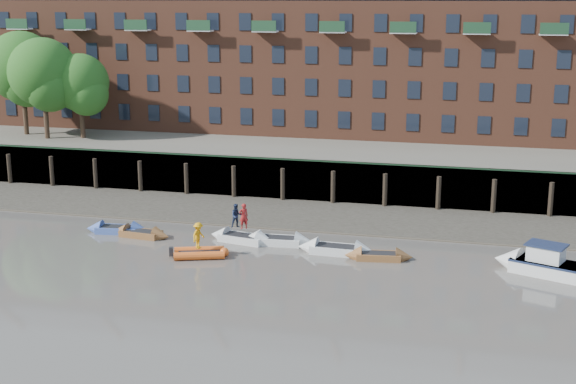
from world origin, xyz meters
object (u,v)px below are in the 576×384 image
(rowboat_3, at_px, (242,238))
(person_rower_b, at_px, (237,216))
(rib_tender, at_px, (202,253))
(person_rower_a, at_px, (244,216))
(motor_launch, at_px, (535,263))
(person_rib_crew, at_px, (198,236))
(rowboat_5, at_px, (336,250))
(rowboat_6, at_px, (379,256))
(rowboat_2, at_px, (141,234))
(rowboat_1, at_px, (118,229))
(rowboat_4, at_px, (278,241))

(rowboat_3, relative_size, person_rower_b, 3.07)
(rib_tender, distance_m, person_rower_a, 4.18)
(motor_launch, relative_size, person_rower_b, 3.73)
(person_rower_a, bearing_deg, person_rib_crew, 25.88)
(rowboat_3, distance_m, motor_launch, 18.33)
(motor_launch, bearing_deg, rowboat_5, 18.06)
(rowboat_6, height_order, person_rib_crew, person_rib_crew)
(rowboat_2, relative_size, person_rower_a, 2.58)
(rowboat_2, distance_m, rowboat_6, 16.05)
(rowboat_3, bearing_deg, person_rower_a, -3.42)
(rowboat_3, relative_size, person_rower_a, 2.89)
(rowboat_3, bearing_deg, rowboat_1, -168.62)
(rib_tender, height_order, motor_launch, motor_launch)
(rowboat_3, bearing_deg, rowboat_4, 12.77)
(rowboat_3, distance_m, person_rower_a, 1.52)
(rowboat_2, xyz_separation_m, person_rib_crew, (5.22, -3.07, 1.15))
(person_rower_b, bearing_deg, rowboat_3, -46.72)
(rowboat_2, height_order, rib_tender, rowboat_2)
(rowboat_6, bearing_deg, person_rower_a, 163.54)
(rowboat_3, height_order, person_rower_a, person_rower_a)
(person_rower_a, bearing_deg, person_rower_b, -52.91)
(rowboat_4, bearing_deg, rowboat_6, -16.41)
(person_rower_b, distance_m, person_rib_crew, 3.94)
(person_rib_crew, bearing_deg, rowboat_1, 78.21)
(rowboat_5, bearing_deg, person_rib_crew, -159.66)
(rowboat_1, bearing_deg, rowboat_2, -21.03)
(rowboat_3, xyz_separation_m, person_rib_crew, (-1.70, -3.59, 1.13))
(rowboat_2, bearing_deg, rowboat_1, 172.15)
(rowboat_5, height_order, motor_launch, motor_launch)
(rowboat_4, relative_size, rowboat_5, 0.96)
(rowboat_4, distance_m, person_rower_b, 3.14)
(rowboat_2, height_order, person_rib_crew, person_rib_crew)
(rowboat_1, bearing_deg, rowboat_5, -9.77)
(rowboat_4, xyz_separation_m, rowboat_5, (4.05, -0.97, 0.01))
(rowboat_1, xyz_separation_m, rowboat_5, (15.25, -0.88, 0.03))
(rowboat_3, bearing_deg, person_rib_crew, -104.05)
(rowboat_1, relative_size, person_rower_a, 2.67)
(rowboat_1, xyz_separation_m, motor_launch, (27.10, -1.55, 0.37))
(rowboat_6, bearing_deg, motor_launch, -8.39)
(rowboat_4, relative_size, motor_launch, 0.81)
(rowboat_5, xyz_separation_m, person_rower_a, (-6.30, 0.88, 1.51))
(rowboat_6, distance_m, person_rower_b, 9.77)
(motor_launch, distance_m, person_rower_a, 18.25)
(rowboat_1, relative_size, rowboat_5, 0.90)
(rowboat_3, relative_size, rib_tender, 1.41)
(person_rower_a, xyz_separation_m, person_rower_b, (-0.53, 0.15, -0.05))
(rowboat_1, distance_m, rowboat_4, 11.20)
(rowboat_6, distance_m, motor_launch, 9.15)
(rowboat_4, distance_m, rib_tender, 5.32)
(rowboat_3, height_order, person_rower_b, person_rower_b)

